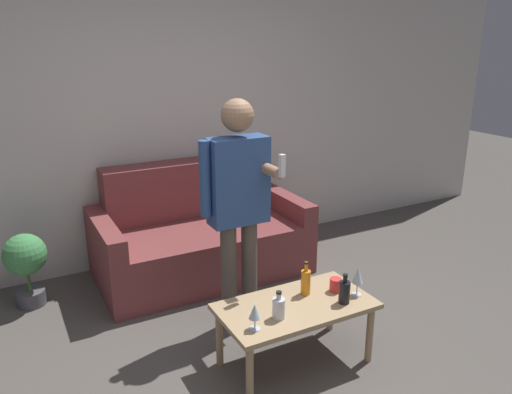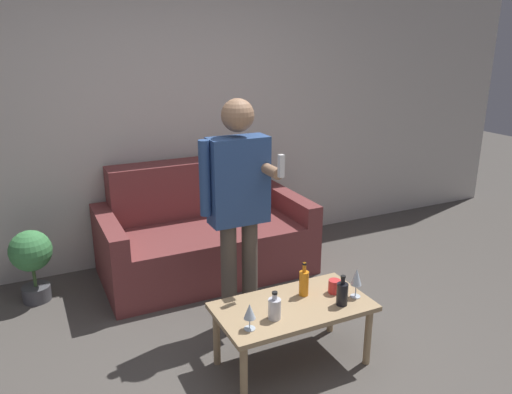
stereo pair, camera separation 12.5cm
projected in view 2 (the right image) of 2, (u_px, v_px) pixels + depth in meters
name	position (u px, v px, depth m)	size (l,w,h in m)	color
wall_back	(158.00, 109.00, 4.28)	(8.00, 0.06, 2.70)	silver
couch	(203.00, 234.00, 4.28)	(1.73, 0.93, 0.92)	brown
coffee_table	(293.00, 312.00, 3.00)	(0.94, 0.50, 0.41)	tan
bottle_orange	(275.00, 308.00, 2.82)	(0.07, 0.07, 0.17)	silver
bottle_green	(304.00, 282.00, 3.07)	(0.06, 0.06, 0.22)	orange
bottle_dark	(342.00, 293.00, 2.96)	(0.07, 0.07, 0.19)	black
wine_glass_near	(357.00, 278.00, 3.04)	(0.07, 0.07, 0.19)	silver
wine_glass_far	(250.00, 312.00, 2.70)	(0.07, 0.07, 0.15)	silver
cup_on_table	(334.00, 286.00, 3.11)	(0.08, 0.08, 0.09)	red
person_standing_front	(238.00, 198.00, 3.26)	(0.46, 0.41, 1.58)	brown
potted_plant	(31.00, 257.00, 3.75)	(0.31, 0.31, 0.57)	#4C4C51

